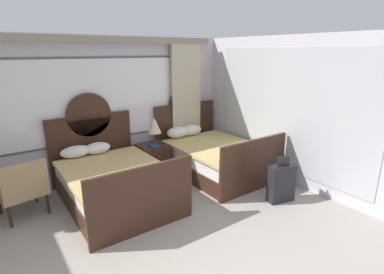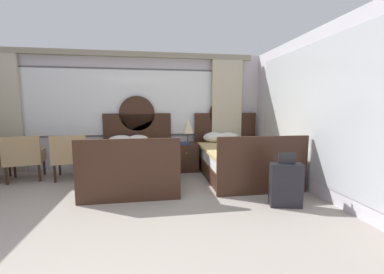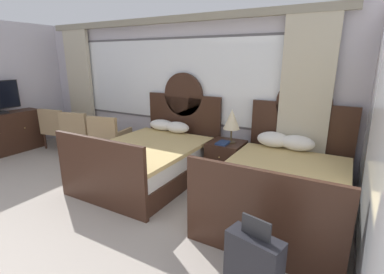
{
  "view_description": "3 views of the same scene",
  "coord_description": "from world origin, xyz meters",
  "px_view_note": "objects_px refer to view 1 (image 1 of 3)",
  "views": [
    {
      "loc": [
        -1.22,
        -1.23,
        2.43
      ],
      "look_at": [
        1.61,
        2.74,
        1.01
      ],
      "focal_mm": 27.76,
      "sensor_mm": 36.0,
      "label": 1
    },
    {
      "loc": [
        0.72,
        -1.56,
        1.44
      ],
      "look_at": [
        1.42,
        2.9,
        0.88
      ],
      "focal_mm": 22.66,
      "sensor_mm": 36.0,
      "label": 2
    },
    {
      "loc": [
        3.08,
        -0.28,
        1.95
      ],
      "look_at": [
        1.06,
        3.29,
        0.79
      ],
      "focal_mm": 26.15,
      "sensor_mm": 36.0,
      "label": 3
    }
  ],
  "objects_px": {
    "table_lamp_on_nightstand": "(154,125)",
    "book_on_nightstand": "(154,146)",
    "armchair_by_window_left": "(22,187)",
    "bed_near_mirror": "(213,155)",
    "suitcase_on_floor": "(281,183)",
    "nightstand_between_beds": "(153,159)",
    "bed_near_window": "(113,181)"
  },
  "relations": [
    {
      "from": "table_lamp_on_nightstand",
      "to": "book_on_nightstand",
      "type": "relative_size",
      "value": 2.14
    },
    {
      "from": "armchair_by_window_left",
      "to": "table_lamp_on_nightstand",
      "type": "bearing_deg",
      "value": 7.82
    },
    {
      "from": "bed_near_mirror",
      "to": "suitcase_on_floor",
      "type": "xyz_separation_m",
      "value": [
        0.12,
        -1.64,
        -0.04
      ]
    },
    {
      "from": "bed_near_mirror",
      "to": "nightstand_between_beds",
      "type": "distance_m",
      "value": 1.23
    },
    {
      "from": "bed_near_mirror",
      "to": "table_lamp_on_nightstand",
      "type": "relative_size",
      "value": 3.96
    },
    {
      "from": "nightstand_between_beds",
      "to": "book_on_nightstand",
      "type": "height_order",
      "value": "book_on_nightstand"
    },
    {
      "from": "bed_near_window",
      "to": "book_on_nightstand",
      "type": "relative_size",
      "value": 8.47
    },
    {
      "from": "bed_near_window",
      "to": "suitcase_on_floor",
      "type": "relative_size",
      "value": 2.78
    },
    {
      "from": "bed_near_window",
      "to": "nightstand_between_beds",
      "type": "distance_m",
      "value": 1.24
    },
    {
      "from": "nightstand_between_beds",
      "to": "table_lamp_on_nightstand",
      "type": "distance_m",
      "value": 0.7
    },
    {
      "from": "nightstand_between_beds",
      "to": "armchair_by_window_left",
      "type": "xyz_separation_m",
      "value": [
        -2.35,
        -0.32,
        0.18
      ]
    },
    {
      "from": "bed_near_window",
      "to": "bed_near_mirror",
      "type": "relative_size",
      "value": 1.0
    },
    {
      "from": "bed_near_window",
      "to": "book_on_nightstand",
      "type": "distance_m",
      "value": 1.21
    },
    {
      "from": "nightstand_between_beds",
      "to": "suitcase_on_floor",
      "type": "xyz_separation_m",
      "value": [
        1.19,
        -2.26,
        0.01
      ]
    },
    {
      "from": "table_lamp_on_nightstand",
      "to": "armchair_by_window_left",
      "type": "bearing_deg",
      "value": -172.18
    },
    {
      "from": "table_lamp_on_nightstand",
      "to": "bed_near_mirror",
      "type": "bearing_deg",
      "value": -32.43
    },
    {
      "from": "table_lamp_on_nightstand",
      "to": "nightstand_between_beds",
      "type": "bearing_deg",
      "value": -168.09
    },
    {
      "from": "bed_near_window",
      "to": "suitcase_on_floor",
      "type": "xyz_separation_m",
      "value": [
        2.26,
        -1.64,
        -0.03
      ]
    },
    {
      "from": "book_on_nightstand",
      "to": "suitcase_on_floor",
      "type": "bearing_deg",
      "value": -60.81
    },
    {
      "from": "nightstand_between_beds",
      "to": "armchair_by_window_left",
      "type": "bearing_deg",
      "value": -172.31
    },
    {
      "from": "bed_near_window",
      "to": "armchair_by_window_left",
      "type": "height_order",
      "value": "bed_near_window"
    },
    {
      "from": "table_lamp_on_nightstand",
      "to": "suitcase_on_floor",
      "type": "height_order",
      "value": "table_lamp_on_nightstand"
    },
    {
      "from": "book_on_nightstand",
      "to": "armchair_by_window_left",
      "type": "bearing_deg",
      "value": -174.94
    },
    {
      "from": "armchair_by_window_left",
      "to": "suitcase_on_floor",
      "type": "distance_m",
      "value": 4.04
    },
    {
      "from": "nightstand_between_beds",
      "to": "table_lamp_on_nightstand",
      "type": "xyz_separation_m",
      "value": [
        0.07,
        0.01,
        0.69
      ]
    },
    {
      "from": "bed_near_window",
      "to": "table_lamp_on_nightstand",
      "type": "relative_size",
      "value": 3.96
    },
    {
      "from": "bed_near_window",
      "to": "nightstand_between_beds",
      "type": "xyz_separation_m",
      "value": [
        1.07,
        0.62,
        -0.05
      ]
    },
    {
      "from": "nightstand_between_beds",
      "to": "armchair_by_window_left",
      "type": "distance_m",
      "value": 2.38
    },
    {
      "from": "book_on_nightstand",
      "to": "armchair_by_window_left",
      "type": "distance_m",
      "value": 2.35
    },
    {
      "from": "bed_near_window",
      "to": "book_on_nightstand",
      "type": "xyz_separation_m",
      "value": [
        1.06,
        0.51,
        0.28
      ]
    },
    {
      "from": "bed_near_window",
      "to": "bed_near_mirror",
      "type": "xyz_separation_m",
      "value": [
        2.14,
        0.01,
        0.0
      ]
    },
    {
      "from": "bed_near_mirror",
      "to": "armchair_by_window_left",
      "type": "bearing_deg",
      "value": 175.03
    }
  ]
}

